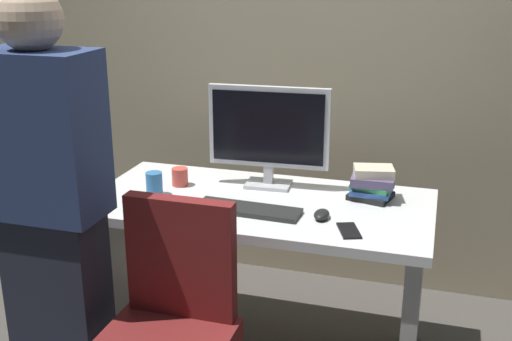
# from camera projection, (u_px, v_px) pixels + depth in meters

# --- Properties ---
(wall_back) EXTENTS (6.40, 0.10, 3.00)m
(wall_back) POSITION_uv_depth(u_px,v_px,m) (308.00, 4.00, 3.23)
(wall_back) COLOR tan
(wall_back) RESTS_ON ground
(desk) EXTENTS (1.45, 0.72, 0.74)m
(desk) POSITION_uv_depth(u_px,v_px,m) (259.00, 249.00, 2.75)
(desk) COLOR white
(desk) RESTS_ON ground
(person_at_desk) EXTENTS (0.40, 0.24, 1.64)m
(person_at_desk) POSITION_uv_depth(u_px,v_px,m) (51.00, 216.00, 2.25)
(person_at_desk) COLOR #262838
(person_at_desk) RESTS_ON ground
(monitor) EXTENTS (0.54, 0.15, 0.46)m
(monitor) POSITION_uv_depth(u_px,v_px,m) (269.00, 131.00, 2.77)
(monitor) COLOR silver
(monitor) RESTS_ON desk
(keyboard) EXTENTS (0.44, 0.15, 0.02)m
(keyboard) POSITION_uv_depth(u_px,v_px,m) (248.00, 209.00, 2.55)
(keyboard) COLOR #262626
(keyboard) RESTS_ON desk
(mouse) EXTENTS (0.06, 0.10, 0.03)m
(mouse) POSITION_uv_depth(u_px,v_px,m) (322.00, 215.00, 2.48)
(mouse) COLOR black
(mouse) RESTS_ON desk
(cup_near_keyboard) EXTENTS (0.07, 0.07, 0.10)m
(cup_near_keyboard) POSITION_uv_depth(u_px,v_px,m) (154.00, 184.00, 2.72)
(cup_near_keyboard) COLOR #3372B2
(cup_near_keyboard) RESTS_ON desk
(cup_by_monitor) EXTENTS (0.07, 0.07, 0.08)m
(cup_by_monitor) POSITION_uv_depth(u_px,v_px,m) (180.00, 177.00, 2.85)
(cup_by_monitor) COLOR #D84C3F
(cup_by_monitor) RESTS_ON desk
(book_stack) EXTENTS (0.20, 0.19, 0.14)m
(book_stack) POSITION_uv_depth(u_px,v_px,m) (372.00, 184.00, 2.67)
(book_stack) COLOR black
(book_stack) RESTS_ON desk
(cell_phone) EXTENTS (0.12, 0.16, 0.01)m
(cell_phone) POSITION_uv_depth(u_px,v_px,m) (349.00, 231.00, 2.36)
(cell_phone) COLOR black
(cell_phone) RESTS_ON desk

